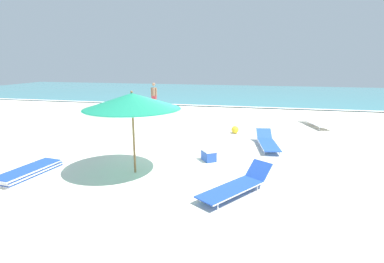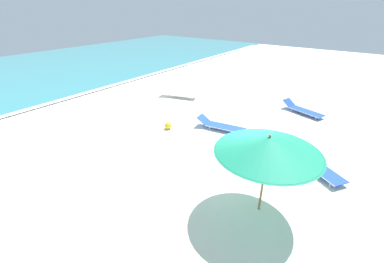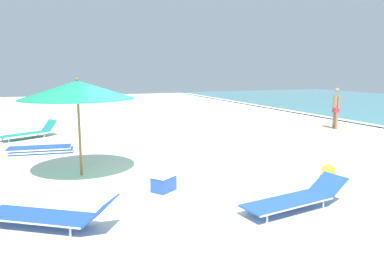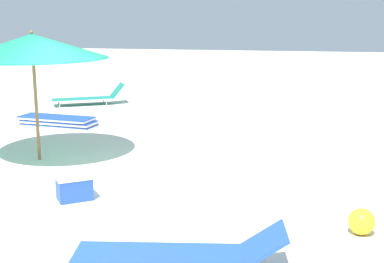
{
  "view_description": "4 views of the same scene",
  "coord_description": "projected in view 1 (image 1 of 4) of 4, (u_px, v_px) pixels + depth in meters",
  "views": [
    {
      "loc": [
        2.32,
        -9.1,
        3.16
      ],
      "look_at": [
        0.01,
        0.98,
        0.7
      ],
      "focal_mm": 28.0,
      "sensor_mm": 36.0,
      "label": 1
    },
    {
      "loc": [
        -6.65,
        -3.22,
        5.19
      ],
      "look_at": [
        -0.04,
        1.62,
        1.09
      ],
      "focal_mm": 24.0,
      "sensor_mm": 36.0,
      "label": 2
    },
    {
      "loc": [
        8.1,
        -2.27,
        2.56
      ],
      "look_at": [
        -1.05,
        1.38,
        0.91
      ],
      "focal_mm": 35.0,
      "sensor_mm": 36.0,
      "label": 3
    },
    {
      "loc": [
        7.72,
        3.08,
        2.68
      ],
      "look_at": [
        -0.77,
        1.44,
        0.73
      ],
      "focal_mm": 50.0,
      "sensor_mm": 36.0,
      "label": 4
    }
  ],
  "objects": [
    {
      "name": "ocean_water",
      "position": [
        236.0,
        93.0,
        29.52
      ],
      "size": [
        60.0,
        18.64,
        0.07
      ],
      "color": "teal",
      "rests_on": "ground_plane"
    },
    {
      "name": "ground_plane",
      "position": [
        185.0,
        161.0,
        9.89
      ],
      "size": [
        60.0,
        60.0,
        0.16
      ],
      "color": "silver"
    },
    {
      "name": "sun_lounger_under_umbrella",
      "position": [
        237.0,
        185.0,
        7.25
      ],
      "size": [
        1.77,
        2.21,
        0.57
      ],
      "rotation": [
        0.0,
        0.0,
        -0.6
      ],
      "color": "blue",
      "rests_on": "ground_plane"
    },
    {
      "name": "beach_umbrella",
      "position": [
        132.0,
        101.0,
        8.2
      ],
      "size": [
        2.69,
        2.69,
        2.36
      ],
      "color": "olive",
      "rests_on": "ground_plane"
    },
    {
      "name": "cooler_box",
      "position": [
        209.0,
        155.0,
        9.64
      ],
      "size": [
        0.58,
        0.61,
        0.37
      ],
      "rotation": [
        0.0,
        0.0,
        5.33
      ],
      "color": "blue",
      "rests_on": "ground_plane"
    },
    {
      "name": "sun_lounger_near_water_right",
      "position": [
        268.0,
        142.0,
        11.1
      ],
      "size": [
        0.93,
        2.29,
        0.49
      ],
      "rotation": [
        0.0,
        0.0,
        0.15
      ],
      "color": "blue",
      "rests_on": "ground_plane"
    },
    {
      "name": "beachgoer_wading_adult",
      "position": [
        154.0,
        94.0,
        19.54
      ],
      "size": [
        0.44,
        0.27,
        1.76
      ],
      "rotation": [
        0.0,
        0.0,
        6.1
      ],
      "color": "#A37A5B",
      "rests_on": "ground_plane"
    },
    {
      "name": "beach_ball",
      "position": [
        235.0,
        130.0,
        13.29
      ],
      "size": [
        0.33,
        0.33,
        0.33
      ],
      "color": "yellow",
      "rests_on": "ground_plane"
    },
    {
      "name": "sun_lounger_beside_umbrella",
      "position": [
        316.0,
        122.0,
        14.73
      ],
      "size": [
        1.21,
        2.32,
        0.47
      ],
      "rotation": [
        0.0,
        0.0,
        0.29
      ],
      "color": "white",
      "rests_on": "ground_plane"
    },
    {
      "name": "lounger_stack",
      "position": [
        30.0,
        172.0,
        8.39
      ],
      "size": [
        0.85,
        1.96,
        0.24
      ],
      "rotation": [
        0.0,
        0.0,
        -0.13
      ],
      "color": "blue",
      "rests_on": "ground_plane"
    }
  ]
}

